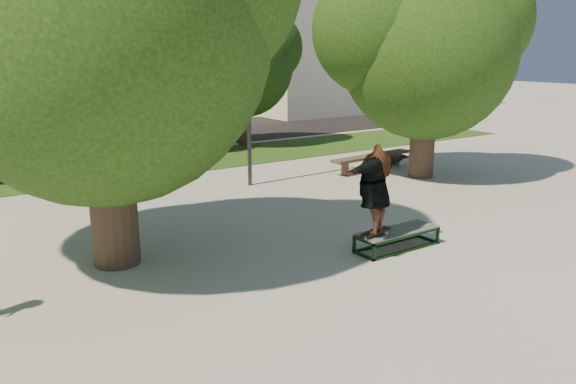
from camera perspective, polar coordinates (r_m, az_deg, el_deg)
ground at (r=11.94m, az=4.25°, el=-4.52°), size 120.00×120.00×0.00m
grass_strip at (r=20.38m, az=-10.33°, el=3.15°), size 30.00×4.00×0.02m
asphalt_strip at (r=26.09m, az=-18.25°, el=5.03°), size 40.00×8.00×0.01m
tree_left at (r=10.32m, az=-19.39°, el=16.78°), size 6.96×5.95×7.12m
tree_right at (r=17.63m, az=13.66°, el=14.67°), size 6.24×5.33×6.51m
bg_tree_mid at (r=21.75m, az=-18.85°, el=13.94°), size 5.76×4.92×6.24m
bg_tree_right at (r=23.42m, az=-4.99°, el=13.29°), size 5.04×4.31×5.43m
lamppost at (r=16.03m, az=-4.06°, el=11.74°), size 0.25×0.15×6.11m
side_building at (r=39.74m, az=4.98°, el=14.34°), size 15.00×10.00×8.00m
grind_box at (r=11.36m, az=11.02°, el=-4.72°), size 1.80×0.60×0.38m
skater_rig at (r=10.61m, az=8.82°, el=0.33°), size 2.18×1.14×1.79m
bench at (r=18.60m, az=8.52°, el=3.51°), size 3.39×0.75×0.52m
car_dark at (r=24.97m, az=-23.41°, el=6.06°), size 2.62×5.14×1.62m
car_grey at (r=25.28m, az=-18.22°, el=6.45°), size 2.92×5.54×1.48m
car_silver_b at (r=26.09m, az=-17.29°, el=6.65°), size 2.43×5.03×1.41m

